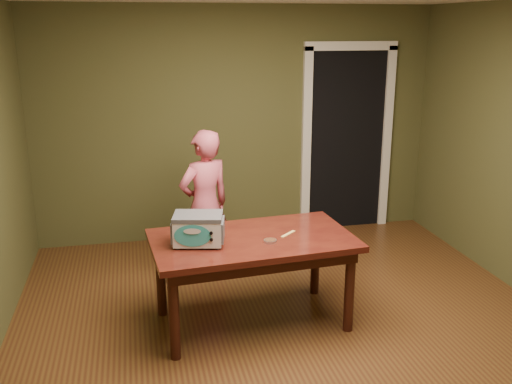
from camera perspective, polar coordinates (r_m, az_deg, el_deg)
The scene contains 8 objects.
floor at distance 4.59m, azimuth 4.26°, elevation -14.91°, with size 5.00×5.00×0.00m, color brown.
room_shell at distance 3.98m, azimuth 4.78°, elevation 6.60°, with size 4.52×5.02×2.61m.
doorway at distance 7.10m, azimuth 8.18°, elevation 5.49°, with size 1.10×0.66×2.25m.
dining_table at distance 4.59m, azimuth -0.36°, elevation -5.74°, with size 1.67×1.03×0.75m.
toy_oven at distance 4.40m, azimuth -5.81°, elevation -3.61°, with size 0.44×0.34×0.24m.
baking_pan at distance 4.46m, azimuth 1.43°, elevation -4.89°, with size 0.10×0.10×0.02m.
spatula at distance 4.62m, azimuth 3.24°, elevation -4.21°, with size 0.18×0.03×0.01m, color #FFD36E.
child at distance 5.43m, azimuth -5.14°, elevation -1.37°, with size 0.53×0.35×1.46m, color #CE5468.
Camera 1 is at (-1.16, -3.75, 2.38)m, focal length 40.00 mm.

